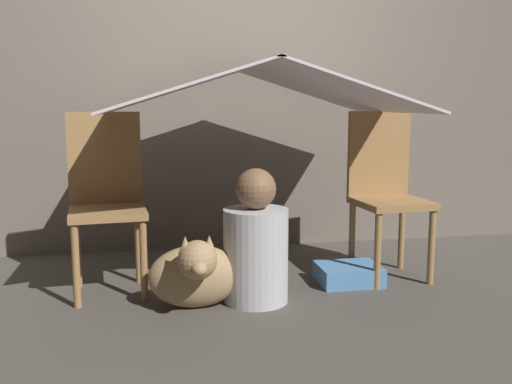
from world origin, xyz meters
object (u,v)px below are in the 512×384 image
Objects in this scene: chair_left at (107,196)px; dog at (196,273)px; person_front at (256,246)px; chair_right at (386,188)px.

chair_left reaches higher than dog.
chair_left is at bearing 156.80° from person_front.
chair_right is 1.40× the size of person_front.
chair_right reaches higher than person_front.
dog is (-0.30, -0.06, -0.10)m from person_front.
dog is at bearing -165.99° from chair_right.
chair_left is 2.08× the size of dog.
chair_left reaches higher than person_front.
person_front is at bearing -163.60° from chair_right.
chair_right is 0.88m from person_front.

